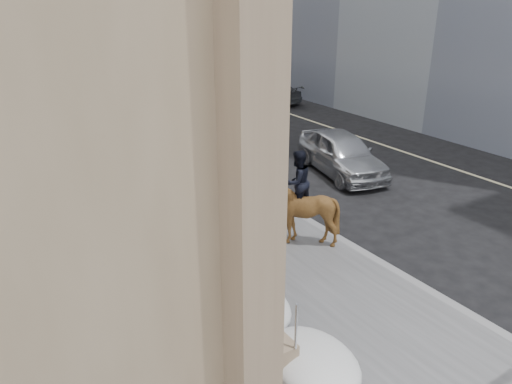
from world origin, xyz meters
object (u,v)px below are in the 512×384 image
mounted_horse_right (299,206)px  mounted_horse_left (250,237)px  pedestrian (211,205)px  car_silver (342,153)px  car_grey (271,93)px

mounted_horse_right → mounted_horse_left: bearing=13.2°
pedestrian → car_silver: pedestrian is taller
mounted_horse_left → car_silver: 8.23m
car_grey → pedestrian: bearing=39.1°
car_grey → mounted_horse_left: bearing=43.0°
mounted_horse_right → car_grey: (9.83, 15.61, -0.59)m
mounted_horse_right → car_silver: mounted_horse_right is taller
mounted_horse_left → mounted_horse_right: size_ratio=1.00×
mounted_horse_left → car_silver: bearing=-138.8°
pedestrian → car_silver: (6.63, 1.96, -0.15)m
mounted_horse_right → car_silver: 6.20m
mounted_horse_left → pedestrian: mounted_horse_left is taller
mounted_horse_left → pedestrian: size_ratio=1.56×
car_silver → pedestrian: bearing=-149.9°
mounted_horse_left → car_grey: bearing=-117.5°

